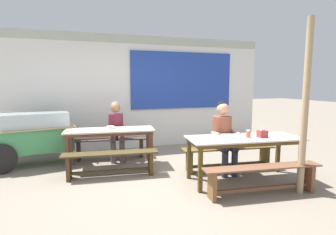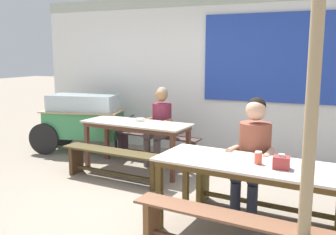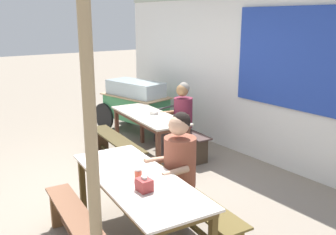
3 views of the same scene
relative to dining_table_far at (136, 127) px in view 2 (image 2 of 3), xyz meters
The scene contains 15 objects.
ground_plane 1.50m from the dining_table_far, 55.71° to the right, with size 40.00×40.00×0.00m, color gray.
backdrop_wall 1.85m from the dining_table_far, 60.75° to the left, with size 6.89×0.23×2.78m.
dining_table_far is the anchor object (origin of this frame).
dining_table_near 2.49m from the dining_table_far, 35.76° to the right, with size 1.92×0.91×0.74m.
bench_far_back 0.69m from the dining_table_far, 84.56° to the left, with size 1.59×0.41×0.43m.
bench_far_front 0.69m from the dining_table_far, 95.44° to the right, with size 1.65×0.45×0.43m.
bench_near_back 2.29m from the dining_table_far, 22.83° to the right, with size 1.78×0.49×0.43m.
bench_near_front 2.85m from the dining_table_far, 46.05° to the right, with size 1.80×0.44×0.43m.
food_cart 1.53m from the dining_table_far, 157.72° to the left, with size 1.86×1.01×1.04m.
person_center_facing 0.52m from the dining_table_far, 70.56° to the left, with size 0.44×0.57×1.24m.
person_right_near_table 2.15m from the dining_table_far, 25.47° to the right, with size 0.49×0.60×1.30m.
tissue_box 2.78m from the dining_table_far, 33.94° to the right, with size 0.14×0.12×0.14m.
condiment_jar 2.56m from the dining_table_far, 35.36° to the right, with size 0.07×0.07×0.12m.
soup_bowl 0.14m from the dining_table_far, 74.19° to the left, with size 0.14×0.14×0.05m, color silver.
wooden_support_post 3.38m from the dining_table_far, 40.09° to the right, with size 0.09×0.09×2.53m, color tan.
Camera 2 is at (1.88, -3.83, 1.77)m, focal length 40.02 mm.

